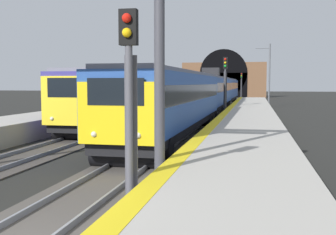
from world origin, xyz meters
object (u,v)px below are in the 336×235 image
(train_main_approaching, at_px, (211,92))
(railway_signal_near, at_px, (129,100))
(overhead_signal_gantry, at_px, (4,14))
(catenary_mast_near, at_px, (269,75))
(train_adjacent_platform, at_px, (172,91))
(railway_signal_mid, at_px, (225,82))
(railway_signal_far, at_px, (241,83))

(train_main_approaching, bearing_deg, railway_signal_near, 3.78)
(overhead_signal_gantry, height_order, catenary_mast_near, catenary_mast_near)
(train_adjacent_platform, distance_m, catenary_mast_near, 14.92)
(railway_signal_mid, bearing_deg, railway_signal_far, -180.00)
(train_adjacent_platform, bearing_deg, train_main_approaching, 51.03)
(railway_signal_far, xyz_separation_m, catenary_mast_near, (-25.43, -4.42, 1.15))
(catenary_mast_near, bearing_deg, railway_signal_far, 9.86)
(railway_signal_near, height_order, overhead_signal_gantry, overhead_signal_gantry)
(railway_signal_mid, distance_m, overhead_signal_gantry, 27.40)
(railway_signal_near, distance_m, railway_signal_mid, 29.24)
(train_main_approaching, height_order, railway_signal_mid, railway_signal_mid)
(railway_signal_near, height_order, catenary_mast_near, catenary_mast_near)
(railway_signal_mid, relative_size, catenary_mast_near, 0.65)
(overhead_signal_gantry, bearing_deg, catenary_mast_near, -10.67)
(railway_signal_mid, relative_size, overhead_signal_gantry, 0.59)
(train_adjacent_platform, distance_m, railway_signal_far, 35.69)
(overhead_signal_gantry, xyz_separation_m, catenary_mast_near, (46.60, -8.78, -0.83))
(railway_signal_far, distance_m, overhead_signal_gantry, 72.19)
(train_adjacent_platform, bearing_deg, railway_signal_mid, 34.69)
(train_main_approaching, relative_size, catenary_mast_near, 7.22)
(train_main_approaching, xyz_separation_m, catenary_mast_near, (13.65, -6.30, 2.05))
(railway_signal_near, bearing_deg, overhead_signal_gantry, -117.19)
(train_main_approaching, relative_size, railway_signal_far, 11.70)
(railway_signal_mid, height_order, catenary_mast_near, catenary_mast_near)
(train_adjacent_platform, bearing_deg, catenary_mast_near, 130.81)
(train_adjacent_platform, bearing_deg, overhead_signal_gantry, 4.20)
(railway_signal_far, relative_size, overhead_signal_gantry, 0.55)
(train_main_approaching, distance_m, train_adjacent_platform, 6.40)
(train_main_approaching, relative_size, overhead_signal_gantry, 6.48)
(train_adjacent_platform, relative_size, overhead_signal_gantry, 6.00)
(train_main_approaching, bearing_deg, railway_signal_far, 177.95)
(overhead_signal_gantry, bearing_deg, train_main_approaching, -4.29)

